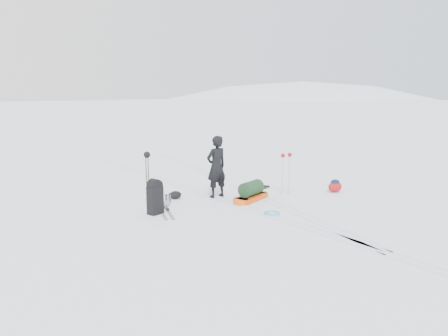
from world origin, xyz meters
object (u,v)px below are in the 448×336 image
Objects in this scene: expedition_rucksack at (156,197)px; ski_poles_black at (147,161)px; pulk_sled at (251,193)px; skier at (216,167)px.

expedition_rucksack is 1.24m from ski_poles_black.
ski_poles_black is at bearing 134.44° from pulk_sled.
pulk_sled is at bearing -19.74° from expedition_rucksack.
ski_poles_black reaches higher than expedition_rucksack.
skier is 1.24× the size of ski_poles_black.
pulk_sled is 1.65× the size of expedition_rucksack.
ski_poles_black is at bearing -16.16° from skier.
ski_poles_black is (0.20, 0.95, 0.78)m from expedition_rucksack.
expedition_rucksack reaches higher than pulk_sled.
skier is 1.21× the size of pulk_sled.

